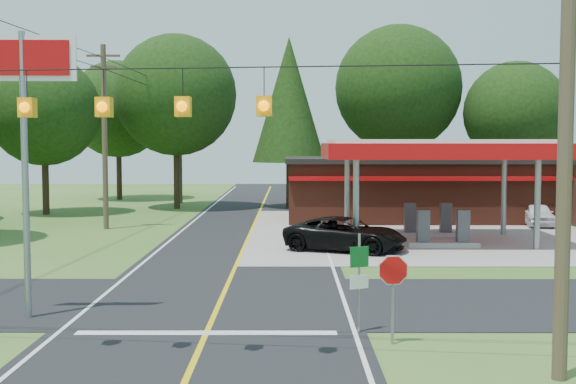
{
  "coord_description": "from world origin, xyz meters",
  "views": [
    {
      "loc": [
        2.09,
        -21.22,
        4.77
      ],
      "look_at": [
        2.0,
        7.0,
        2.8
      ],
      "focal_mm": 45.0,
      "sensor_mm": 36.0,
      "label": 1
    }
  ],
  "objects_px": {
    "big_stop_sign": "(23,103)",
    "octagonal_stop_sign": "(393,278)",
    "sedan_car": "(537,215)",
    "gas_canopy": "(436,152)",
    "suv_car": "(346,234)"
  },
  "relations": [
    {
      "from": "gas_canopy",
      "to": "sedan_car",
      "type": "distance_m",
      "value": 10.27
    },
    {
      "from": "gas_canopy",
      "to": "big_stop_sign",
      "type": "relative_size",
      "value": 1.38
    },
    {
      "from": "big_stop_sign",
      "to": "octagonal_stop_sign",
      "type": "distance_m",
      "value": 10.69
    },
    {
      "from": "suv_car",
      "to": "sedan_car",
      "type": "bearing_deg",
      "value": -29.3
    },
    {
      "from": "gas_canopy",
      "to": "suv_car",
      "type": "bearing_deg",
      "value": -146.31
    },
    {
      "from": "gas_canopy",
      "to": "octagonal_stop_sign",
      "type": "bearing_deg",
      "value": -104.42
    },
    {
      "from": "sedan_car",
      "to": "octagonal_stop_sign",
      "type": "bearing_deg",
      "value": -108.55
    },
    {
      "from": "big_stop_sign",
      "to": "octagonal_stop_sign",
      "type": "bearing_deg",
      "value": -14.69
    },
    {
      "from": "gas_canopy",
      "to": "octagonal_stop_sign",
      "type": "xyz_separation_m",
      "value": [
        -4.5,
        -17.5,
        -2.68
      ]
    },
    {
      "from": "gas_canopy",
      "to": "suv_car",
      "type": "distance_m",
      "value": 6.46
    },
    {
      "from": "sedan_car",
      "to": "big_stop_sign",
      "type": "height_order",
      "value": "big_stop_sign"
    },
    {
      "from": "suv_car",
      "to": "sedan_car",
      "type": "distance_m",
      "value": 14.98
    },
    {
      "from": "sedan_car",
      "to": "big_stop_sign",
      "type": "xyz_separation_m",
      "value": [
        -21.1,
        -21.48,
        5.15
      ]
    },
    {
      "from": "gas_canopy",
      "to": "big_stop_sign",
      "type": "xyz_separation_m",
      "value": [
        -14.0,
        -15.01,
        1.54
      ]
    },
    {
      "from": "suv_car",
      "to": "octagonal_stop_sign",
      "type": "bearing_deg",
      "value": -158.51
    }
  ]
}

